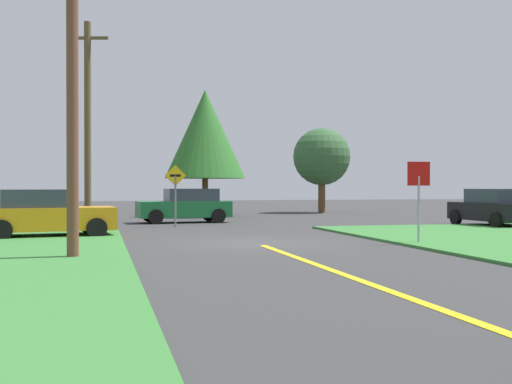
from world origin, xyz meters
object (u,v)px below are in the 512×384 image
object	(u,v)px
car_on_crossroad	(495,208)
utility_pole_mid	(88,121)
oak_tree_left	(322,157)
stop_sign	(419,187)
parked_car_near_building	(46,214)
utility_pole_near	(72,62)
car_approaching_junction	(186,206)
pine_tree_center	(205,134)
direction_sign	(175,188)

from	to	relation	value
car_on_crossroad	utility_pole_mid	distance (m)	18.02
oak_tree_left	stop_sign	bearing A→B (deg)	-102.64
parked_car_near_building	utility_pole_near	world-z (taller)	utility_pole_near
stop_sign	car_approaching_junction	size ratio (longest dim) A/B	0.55
oak_tree_left	pine_tree_center	size ratio (longest dim) A/B	0.77
stop_sign	parked_car_near_building	size ratio (longest dim) A/B	0.54
parked_car_near_building	pine_tree_center	xyz separation A→B (m)	(7.65, 13.92, 3.94)
car_approaching_junction	direction_sign	world-z (taller)	direction_sign
car_on_crossroad	pine_tree_center	distance (m)	16.62
car_approaching_junction	utility_pole_mid	distance (m)	6.09
parked_car_near_building	utility_pole_near	distance (m)	7.93
car_on_crossroad	direction_sign	size ratio (longest dim) A/B	1.63
stop_sign	utility_pole_near	size ratio (longest dim) A/B	0.27
car_on_crossroad	stop_sign	bearing A→B (deg)	131.72
utility_pole_mid	direction_sign	xyz separation A→B (m)	(3.63, -1.46, -2.92)
oak_tree_left	utility_pole_near	bearing A→B (deg)	-121.50
parked_car_near_building	utility_pole_mid	bearing A→B (deg)	70.82
utility_pole_near	direction_sign	bearing A→B (deg)	72.16
utility_pole_mid	direction_sign	distance (m)	4.88
car_approaching_junction	parked_car_near_building	xyz separation A→B (m)	(-5.72, -7.90, 0.00)
car_on_crossroad	oak_tree_left	size ratio (longest dim) A/B	0.77
stop_sign	utility_pole_near	world-z (taller)	utility_pole_near
direction_sign	oak_tree_left	distance (m)	16.96
stop_sign	utility_pole_mid	xyz separation A→B (m)	(-9.69, 11.39, 2.85)
direction_sign	utility_pole_near	bearing A→B (deg)	-107.84
car_approaching_junction	car_on_crossroad	distance (m)	13.99
stop_sign	car_approaching_junction	world-z (taller)	stop_sign
direction_sign	oak_tree_left	bearing A→B (deg)	48.67
utility_pole_near	parked_car_near_building	bearing A→B (deg)	99.48
car_on_crossroad	pine_tree_center	world-z (taller)	pine_tree_center
direction_sign	parked_car_near_building	bearing A→B (deg)	-135.80
direction_sign	utility_pole_mid	bearing A→B (deg)	158.11
car_on_crossroad	utility_pole_mid	bearing A→B (deg)	73.82
direction_sign	car_on_crossroad	bearing A→B (deg)	-12.34
utility_pole_near	pine_tree_center	size ratio (longest dim) A/B	1.23
car_approaching_junction	utility_pole_near	xyz separation A→B (m)	(-4.58, -14.75, 3.82)
car_approaching_junction	pine_tree_center	bearing A→B (deg)	-112.99
car_on_crossroad	utility_pole_mid	size ratio (longest dim) A/B	0.49
utility_pole_mid	pine_tree_center	bearing A→B (deg)	50.33
direction_sign	pine_tree_center	world-z (taller)	pine_tree_center
stop_sign	utility_pole_mid	bearing A→B (deg)	-47.75
stop_sign	utility_pole_mid	size ratio (longest dim) A/B	0.28
car_on_crossroad	parked_car_near_building	xyz separation A→B (m)	(-18.32, -1.80, -0.00)
parked_car_near_building	pine_tree_center	size ratio (longest dim) A/B	0.62
stop_sign	parked_car_near_building	xyz separation A→B (m)	(-10.93, 5.19, -0.91)
utility_pole_near	pine_tree_center	bearing A→B (deg)	72.62
car_approaching_junction	parked_car_near_building	distance (m)	9.75
parked_car_near_building	oak_tree_left	bearing A→B (deg)	39.55
car_on_crossroad	utility_pole_near	size ratio (longest dim) A/B	0.48
utility_pole_mid	pine_tree_center	world-z (taller)	utility_pole_mid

